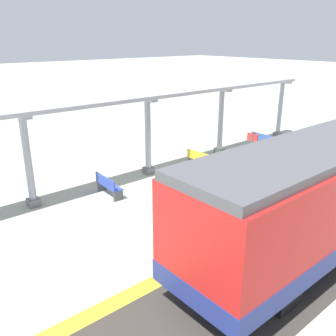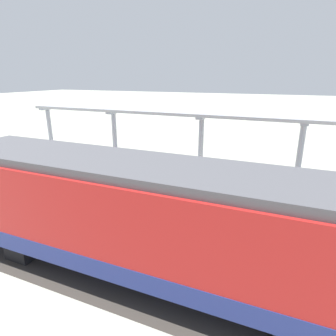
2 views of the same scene
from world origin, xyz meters
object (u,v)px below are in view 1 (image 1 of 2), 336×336
canopy_pillar_nearest (280,109)px  canopy_pillar_fourth (28,161)px  bench_near_end (263,141)px  bench_mid_platform (200,159)px  canopy_pillar_second (221,121)px  bench_far_end (108,186)px  trash_bin (220,156)px  platform_info_sign (251,151)px  passenger_waiting_near_edge (276,169)px  canopy_pillar_third (148,136)px

canopy_pillar_nearest → canopy_pillar_fourth: (0.00, 16.19, 0.00)m
bench_near_end → bench_mid_platform: size_ratio=0.99×
canopy_pillar_second → bench_far_end: size_ratio=2.36×
trash_bin → platform_info_sign: platform_info_sign is taller
trash_bin → bench_far_end: bearing=87.7°
canopy_pillar_second → passenger_waiting_near_edge: size_ratio=2.26×
bench_near_end → passenger_waiting_near_edge: 6.53m
canopy_pillar_third → bench_near_end: (-0.91, -7.72, -1.38)m
canopy_pillar_nearest → passenger_waiting_near_edge: canopy_pillar_nearest is taller
canopy_pillar_third → bench_far_end: (-1.03, 2.86, -1.38)m
bench_mid_platform → trash_bin: size_ratio=1.68×
bench_far_end → trash_bin: size_ratio=1.68×
bench_near_end → trash_bin: (-0.38, 4.13, 0.01)m
canopy_pillar_third → platform_info_sign: canopy_pillar_third is taller
canopy_pillar_third → bench_far_end: bearing=109.7°
bench_far_end → passenger_waiting_near_edge: 6.98m
bench_near_end → bench_far_end: same height
canopy_pillar_second → platform_info_sign: 4.01m
canopy_pillar_second → canopy_pillar_fourth: same height
canopy_pillar_nearest → bench_far_end: bearing=94.4°
canopy_pillar_fourth → bench_mid_platform: 8.19m
canopy_pillar_third → canopy_pillar_nearest: bearing=-90.0°
canopy_pillar_second → bench_far_end: (-1.03, 7.84, -1.38)m
canopy_pillar_second → passenger_waiting_near_edge: (-5.13, 2.22, -0.83)m
canopy_pillar_fourth → bench_far_end: size_ratio=2.36×
passenger_waiting_near_edge → trash_bin: bearing=-12.2°
canopy_pillar_second → canopy_pillar_third: size_ratio=1.00×
canopy_pillar_fourth → platform_info_sign: 9.44m
bench_near_end → passenger_waiting_near_edge: (-4.21, 4.96, 0.55)m
bench_mid_platform → canopy_pillar_third: bearing=66.9°
canopy_pillar_second → canopy_pillar_third: 4.98m
canopy_pillar_nearest → canopy_pillar_second: 5.62m
trash_bin → canopy_pillar_second: bearing=-47.2°
canopy_pillar_fourth → bench_far_end: (-1.03, -2.72, -1.38)m
canopy_pillar_third → canopy_pillar_fourth: size_ratio=1.00×
canopy_pillar_fourth → bench_mid_platform: size_ratio=2.36×
bench_far_end → trash_bin: 6.46m
platform_info_sign → bench_far_end: bearing=67.4°
canopy_pillar_second → bench_mid_platform: (-1.03, 2.56, -1.38)m
platform_info_sign → canopy_pillar_second: bearing=-27.3°
bench_near_end → platform_info_sign: (-2.62, 4.56, 0.89)m
canopy_pillar_nearest → canopy_pillar_second: (0.00, 5.62, 0.00)m
bench_near_end → bench_mid_platform: bearing=91.3°
canopy_pillar_nearest → passenger_waiting_near_edge: bearing=123.2°
bench_near_end → bench_far_end: (-0.11, 10.58, 0.00)m
canopy_pillar_fourth → platform_info_sign: size_ratio=1.63×
passenger_waiting_near_edge → canopy_pillar_second: bearing=-23.5°
platform_info_sign → bench_mid_platform: bearing=16.4°
canopy_pillar_nearest → canopy_pillar_fourth: 16.19m
platform_info_sign → canopy_pillar_third: bearing=41.8°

